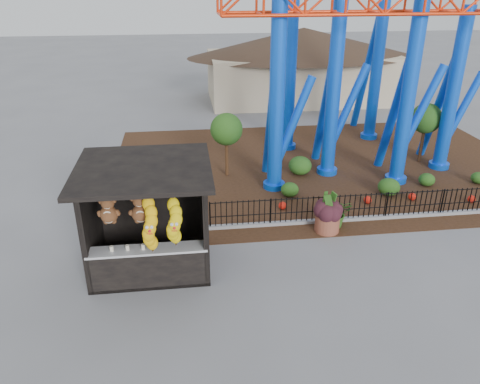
{
  "coord_description": "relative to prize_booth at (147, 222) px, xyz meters",
  "views": [
    {
      "loc": [
        -1.9,
        -10.45,
        7.58
      ],
      "look_at": [
        -0.4,
        1.5,
        2.0
      ],
      "focal_mm": 35.0,
      "sensor_mm": 36.0,
      "label": 1
    }
  ],
  "objects": [
    {
      "name": "roller_coaster",
      "position": [
        8.12,
        7.32,
        4.91
      ],
      "size": [
        11.0,
        6.37,
        10.82
      ],
      "color": "blue",
      "rests_on": "ground"
    },
    {
      "name": "potted_plant",
      "position": [
        5.96,
        1.8,
        -1.02
      ],
      "size": [
        1.03,
        0.92,
        1.03
      ],
      "primitive_type": "imported",
      "rotation": [
        0.0,
        0.0,
        -0.13
      ],
      "color": "#2D591A",
      "rests_on": "ground"
    },
    {
      "name": "landscaping",
      "position": [
        7.6,
        4.96,
        -1.2
      ],
      "size": [
        8.67,
        4.05,
        0.77
      ],
      "color": "#244D16",
      "rests_on": "mulch_bed"
    },
    {
      "name": "picket_fence",
      "position": [
        7.91,
        2.1,
        -1.03
      ],
      "size": [
        12.2,
        0.06,
        1.0
      ],
      "primitive_type": null,
      "color": "black",
      "rests_on": "ground"
    },
    {
      "name": "curb",
      "position": [
        7.01,
        2.1,
        -1.47
      ],
      "size": [
        18.0,
        0.18,
        0.12
      ],
      "primitive_type": "cube",
      "color": "gray",
      "rests_on": "ground"
    },
    {
      "name": "planter_foliage",
      "position": [
        5.57,
        1.51,
        -0.57
      ],
      "size": [
        0.7,
        0.7,
        0.64
      ],
      "primitive_type": "ellipsoid",
      "color": "black",
      "rests_on": "terracotta_planter"
    },
    {
      "name": "pavilion",
      "position": [
        9.01,
        19.1,
        1.53
      ],
      "size": [
        15.0,
        15.0,
        4.8
      ],
      "color": "#BFAD8C",
      "rests_on": "ground"
    },
    {
      "name": "mulch_bed",
      "position": [
        7.01,
        7.1,
        -1.52
      ],
      "size": [
        18.0,
        12.0,
        0.02
      ],
      "primitive_type": "cube",
      "color": "#331E11",
      "rests_on": "ground"
    },
    {
      "name": "prize_booth",
      "position": [
        0.0,
        0.0,
        0.0
      ],
      "size": [
        3.5,
        3.4,
        3.12
      ],
      "color": "black",
      "rests_on": "ground"
    },
    {
      "name": "terracotta_planter",
      "position": [
        5.57,
        1.51,
        -1.21
      ],
      "size": [
        0.8,
        0.8,
        0.65
      ],
      "primitive_type": "cylinder",
      "rotation": [
        0.0,
        0.0,
        -0.01
      ],
      "color": "brown",
      "rests_on": "ground"
    },
    {
      "name": "ground",
      "position": [
        3.01,
        -0.9,
        -1.53
      ],
      "size": [
        120.0,
        120.0,
        0.0
      ],
      "primitive_type": "plane",
      "color": "slate",
      "rests_on": "ground"
    }
  ]
}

